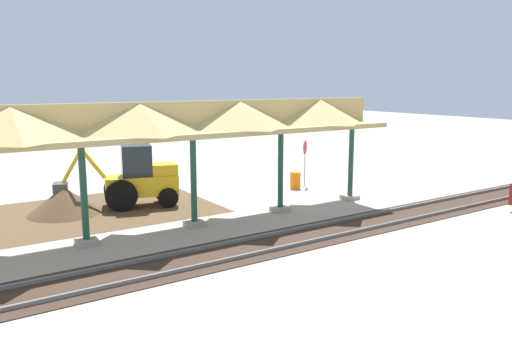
{
  "coord_description": "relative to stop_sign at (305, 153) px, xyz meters",
  "views": [
    {
      "loc": [
        15.37,
        21.11,
        5.56
      ],
      "look_at": [
        2.96,
        2.24,
        1.6
      ],
      "focal_mm": 35.0,
      "sensor_mm": 36.0,
      "label": 1
    }
  ],
  "objects": [
    {
      "name": "dirt_work_zone",
      "position": [
        10.78,
        -0.75,
        -1.81
      ],
      "size": [
        9.32,
        7.0,
        0.01
      ],
      "primitive_type": "cube",
      "color": "brown",
      "rests_on": "ground"
    },
    {
      "name": "ground_plane",
      "position": [
        1.63,
        -0.11,
        -1.81
      ],
      "size": [
        120.0,
        120.0,
        0.0
      ],
      "primitive_type": "plane",
      "color": "#9E998E"
    },
    {
      "name": "platform_canopy",
      "position": [
        10.68,
        3.78,
        2.37
      ],
      "size": [
        22.11,
        3.2,
        4.9
      ],
      "color": "#9E998E",
      "rests_on": "ground"
    },
    {
      "name": "backhoe",
      "position": [
        9.27,
        -0.53,
        -0.55
      ],
      "size": [
        5.45,
        2.51,
        2.82
      ],
      "color": "yellow",
      "rests_on": "ground"
    },
    {
      "name": "traffic_barrel",
      "position": [
        0.92,
        0.35,
        -1.36
      ],
      "size": [
        0.56,
        0.56,
        0.9
      ],
      "primitive_type": "cylinder",
      "color": "orange",
      "rests_on": "ground"
    },
    {
      "name": "rail_tracks",
      "position": [
        1.63,
        7.3,
        -1.78
      ],
      "size": [
        60.0,
        2.58,
        0.15
      ],
      "color": "slate",
      "rests_on": "ground"
    },
    {
      "name": "dirt_mound",
      "position": [
        12.44,
        -1.01,
        -1.81
      ],
      "size": [
        6.21,
        6.21,
        2.36
      ],
      "primitive_type": "cone",
      "color": "brown",
      "rests_on": "ground"
    },
    {
      "name": "stop_sign",
      "position": [
        0.0,
        0.0,
        0.0
      ],
      "size": [
        0.62,
        0.49,
        2.51
      ],
      "color": "gray",
      "rests_on": "ground"
    }
  ]
}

